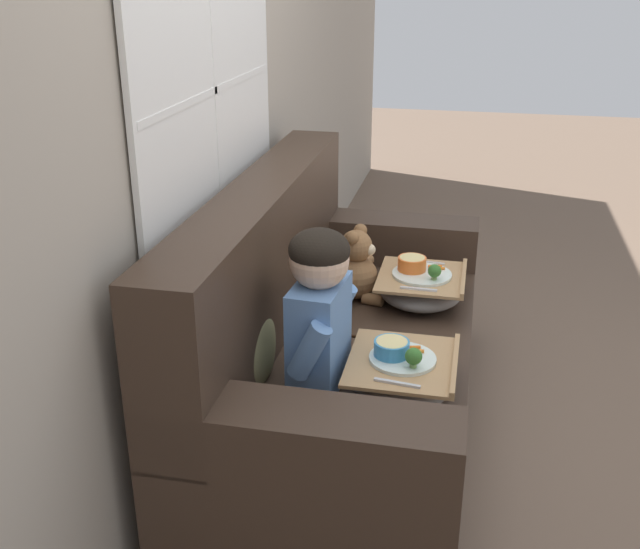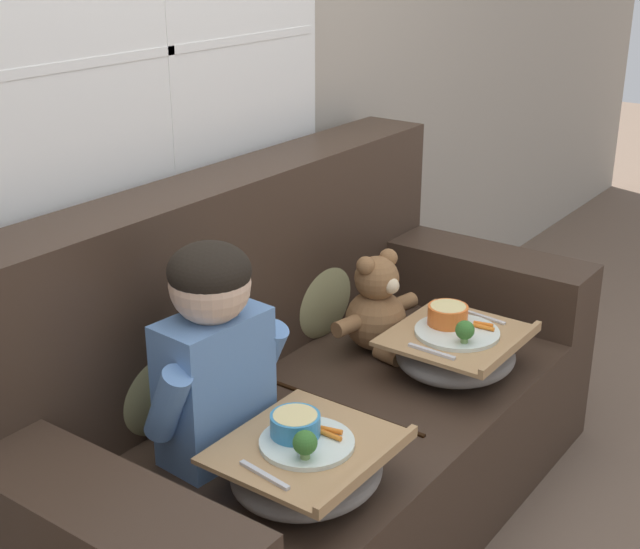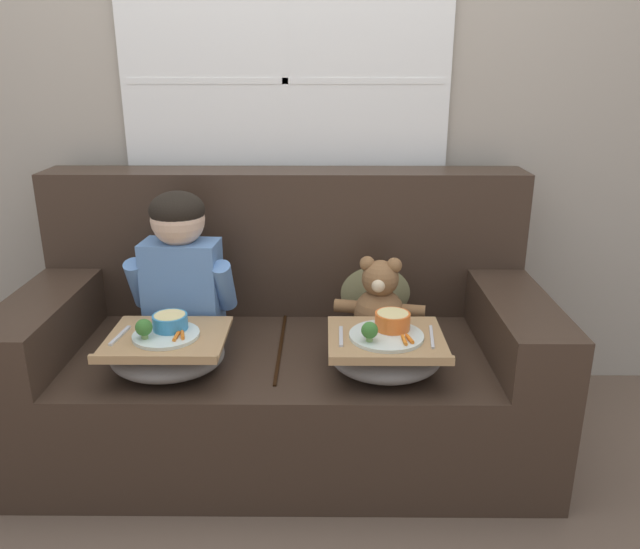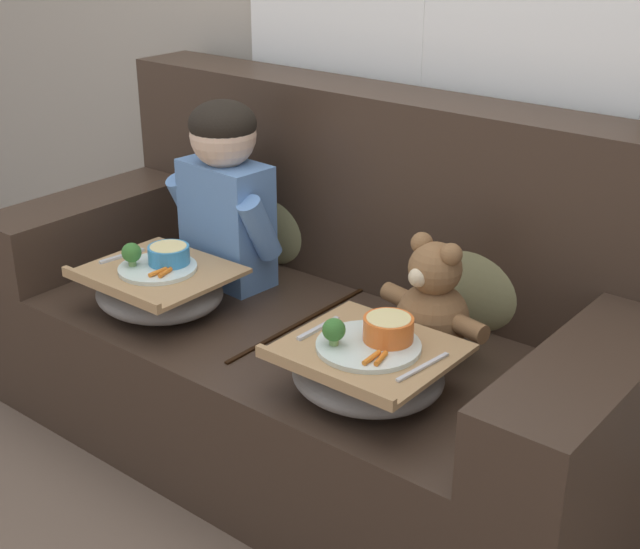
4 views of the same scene
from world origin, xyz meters
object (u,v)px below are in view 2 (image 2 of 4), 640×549
at_px(lap_tray_child, 307,465).
at_px(couch, 295,411).
at_px(teddy_bear, 377,309).
at_px(child_figure, 213,343).
at_px(lap_tray_teddy, 456,350).
at_px(throw_pillow_behind_child, 149,368).
at_px(throw_pillow_behind_teddy, 316,282).

bearing_deg(lap_tray_child, couch, 40.98).
relative_size(teddy_bear, lap_tray_child, 0.87).
bearing_deg(couch, lap_tray_child, -139.02).
height_order(couch, teddy_bear, couch).
distance_m(child_figure, teddy_bear, 0.73).
bearing_deg(couch, lap_tray_teddy, -40.92).
xyz_separation_m(couch, throw_pillow_behind_child, (-0.36, 0.19, 0.23)).
xyz_separation_m(child_figure, teddy_bear, (0.71, -0.00, -0.17)).
height_order(teddy_bear, lap_tray_teddy, teddy_bear).
bearing_deg(lap_tray_child, child_figure, 89.94).
xyz_separation_m(teddy_bear, lap_tray_teddy, (0.00, -0.27, -0.06)).
distance_m(throw_pillow_behind_child, child_figure, 0.26).
distance_m(throw_pillow_behind_child, throw_pillow_behind_teddy, 0.71).
xyz_separation_m(child_figure, lap_tray_child, (-0.00, -0.27, -0.23)).
bearing_deg(teddy_bear, throw_pillow_behind_child, 162.30).
bearing_deg(teddy_bear, child_figure, 179.74).
bearing_deg(throw_pillow_behind_child, teddy_bear, -17.70).
xyz_separation_m(throw_pillow_behind_child, teddy_bear, (0.71, -0.23, -0.03)).
bearing_deg(lap_tray_teddy, couch, 139.08).
bearing_deg(teddy_bear, throw_pillow_behind_teddy, 89.79).
xyz_separation_m(lap_tray_child, lap_tray_teddy, (0.72, 0.00, 0.00)).
bearing_deg(throw_pillow_behind_child, throw_pillow_behind_teddy, 0.00).
relative_size(throw_pillow_behind_teddy, lap_tray_child, 0.95).
bearing_deg(couch, teddy_bear, -6.71).
relative_size(throw_pillow_behind_child, teddy_bear, 1.06).
bearing_deg(couch, throw_pillow_behind_teddy, 27.48).
distance_m(throw_pillow_behind_teddy, lap_tray_child, 0.88).
distance_m(throw_pillow_behind_teddy, teddy_bear, 0.23).
bearing_deg(lap_tray_teddy, throw_pillow_behind_child, 145.25).
xyz_separation_m(throw_pillow_behind_child, child_figure, (-0.00, -0.22, 0.14)).
relative_size(throw_pillow_behind_child, lap_tray_child, 0.92).
relative_size(couch, throw_pillow_behind_teddy, 5.09).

